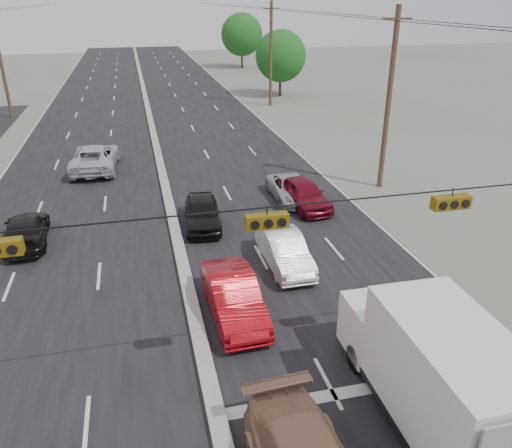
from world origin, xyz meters
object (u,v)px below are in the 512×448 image
object	(u,v)px
utility_pole_right_c	(271,54)
box_truck	(433,370)
utility_pole_right_b	(389,100)
black_suv	(509,397)
red_sedan	(234,297)
queue_car_b	(285,251)
queue_car_a	(202,213)
queue_car_e	(303,194)
oncoming_far	(95,158)
tree_right_far	(242,35)
oncoming_near	(26,230)
tree_right_mid	(281,56)
queue_car_c	(291,189)
utility_pole_left_c	(1,61)

from	to	relation	value
utility_pole_right_c	box_truck	xyz separation A→B (m)	(-7.10, -41.94, -3.39)
utility_pole_right_b	box_truck	size ratio (longest dim) A/B	1.50
utility_pole_right_b	black_suv	xyz separation A→B (m)	(-5.11, -17.50, -4.21)
red_sedan	queue_car_b	xyz separation A→B (m)	(2.78, 3.03, -0.06)
box_truck	queue_car_b	bearing A→B (deg)	98.63
box_truck	queue_car_a	distance (m)	14.37
utility_pole_right_c	queue_car_b	world-z (taller)	utility_pole_right_c
red_sedan	queue_car_e	world-z (taller)	red_sedan
oncoming_far	tree_right_far	bearing A→B (deg)	-109.52
tree_right_far	box_truck	size ratio (longest dim) A/B	1.23
oncoming_near	oncoming_far	size ratio (longest dim) A/B	0.76
tree_right_mid	oncoming_near	distance (m)	39.77
utility_pole_right_b	utility_pole_right_c	size ratio (longest dim) A/B	1.00
oncoming_near	queue_car_c	bearing A→B (deg)	-174.25
utility_pole_right_c	queue_car_c	xyz separation A→B (m)	(-5.80, -25.82, -4.49)
oncoming_far	box_truck	bearing A→B (deg)	114.87
black_suv	utility_pole_right_c	bearing A→B (deg)	82.44
utility_pole_right_b	red_sedan	bearing A→B (deg)	-135.32
utility_pole_right_b	tree_right_mid	xyz separation A→B (m)	(2.50, 30.00, -0.77)
utility_pole_right_c	black_suv	xyz separation A→B (m)	(-5.11, -42.50, -4.21)
utility_pole_right_c	black_suv	bearing A→B (deg)	-96.86
utility_pole_left_c	tree_right_far	xyz separation A→B (m)	(28.50, 30.00, -0.15)
utility_pole_left_c	oncoming_far	size ratio (longest dim) A/B	1.68
tree_right_mid	tree_right_far	bearing A→B (deg)	87.71
tree_right_far	queue_car_b	distance (m)	64.19
queue_car_a	queue_car_e	world-z (taller)	queue_car_e
utility_pole_right_b	red_sedan	size ratio (longest dim) A/B	2.16
red_sedan	queue_car_e	size ratio (longest dim) A/B	1.04
red_sedan	queue_car_b	bearing A→B (deg)	45.60
utility_pole_right_c	red_sedan	bearing A→B (deg)	-107.15
queue_car_a	oncoming_near	bearing A→B (deg)	-175.09
black_suv	queue_car_b	xyz separation A→B (m)	(-3.21, 9.56, -0.19)
oncoming_near	oncoming_far	xyz separation A→B (m)	(2.56, 10.39, 0.17)
utility_pole_left_c	red_sedan	world-z (taller)	utility_pole_left_c
tree_right_far	queue_car_a	size ratio (longest dim) A/B	1.93
utility_pole_right_c	oncoming_near	size ratio (longest dim) A/B	2.22
tree_right_mid	queue_car_e	distance (m)	33.17
tree_right_mid	queue_car_a	xyz separation A→B (m)	(-13.60, -33.18, -3.62)
utility_pole_left_c	queue_car_e	size ratio (longest dim) A/B	2.24
tree_right_mid	queue_car_c	world-z (taller)	tree_right_mid
queue_car_b	queue_car_e	bearing A→B (deg)	63.81
box_truck	utility_pole_left_c	bearing A→B (deg)	114.02
queue_car_c	black_suv	bearing A→B (deg)	-87.74
red_sedan	oncoming_near	size ratio (longest dim) A/B	1.03
utility_pole_right_b	queue_car_a	world-z (taller)	utility_pole_right_b
utility_pole_left_c	red_sedan	xyz separation A→B (m)	(13.90, -35.98, -4.34)
queue_car_c	queue_car_b	bearing A→B (deg)	-109.61
box_truck	red_sedan	xyz separation A→B (m)	(-4.00, 5.97, -0.96)
tree_right_mid	black_suv	bearing A→B (deg)	-99.10
box_truck	queue_car_b	size ratio (longest dim) A/B	1.55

